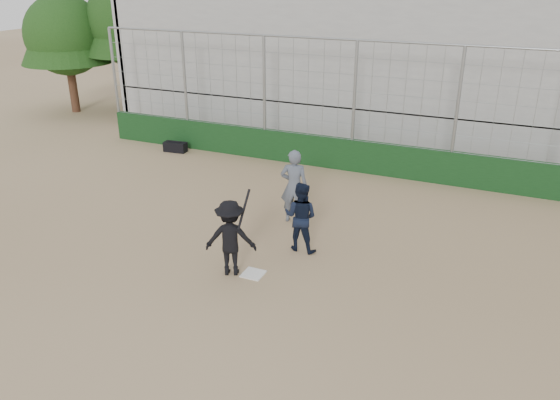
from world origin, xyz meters
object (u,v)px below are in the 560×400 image
at_px(equipment_bag, 175,147).
at_px(batter_at_plate, 231,238).
at_px(umpire, 294,190).
at_px(catcher_crouched, 300,228).

bearing_deg(equipment_bag, batter_at_plate, -48.61).
distance_m(batter_at_plate, umpire, 2.89).
distance_m(batter_at_plate, equipment_bag, 8.68).
xyz_separation_m(batter_at_plate, catcher_crouched, (0.94, 1.51, -0.26)).
distance_m(batter_at_plate, catcher_crouched, 1.80).
bearing_deg(umpire, catcher_crouched, 105.81).
height_order(batter_at_plate, catcher_crouched, batter_at_plate).
xyz_separation_m(batter_at_plate, umpire, (0.23, 2.88, 0.03)).
bearing_deg(batter_at_plate, umpire, 85.48).
bearing_deg(catcher_crouched, batter_at_plate, -122.03).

